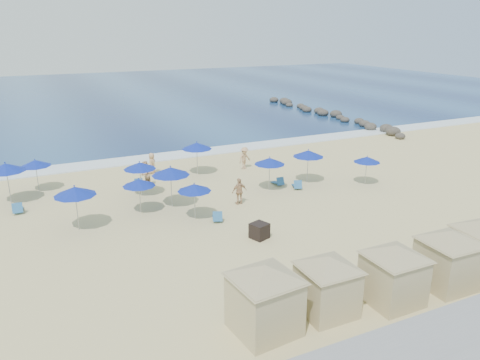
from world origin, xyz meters
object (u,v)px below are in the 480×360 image
umbrella_0 (6,167)px  umbrella_7 (197,146)px  cabana_2 (394,267)px  umbrella_3 (139,183)px  umbrella_10 (367,159)px  cabana_0 (265,290)px  umbrella_1 (75,191)px  beachgoer_2 (245,158)px  cabana_3 (449,251)px  umbrella_5 (171,171)px  umbrella_2 (35,163)px  beachgoer_1 (239,191)px  beachgoer_3 (152,163)px  trash_bin (259,231)px  umbrella_8 (270,161)px  umbrella_9 (308,153)px  rock_jetty (327,114)px  beachgoer_0 (145,174)px  umbrella_6 (194,188)px  cabana_1 (328,278)px  umbrella_4 (140,166)px

umbrella_0 → umbrella_7: umbrella_0 is taller
cabana_2 → umbrella_3: bearing=116.2°
umbrella_3 → umbrella_10: 15.58m
cabana_0 → umbrella_0: size_ratio=1.73×
umbrella_1 → beachgoer_2: (13.16, 6.34, -1.35)m
cabana_3 → umbrella_7: bearing=101.4°
umbrella_3 → umbrella_10: (15.50, -1.54, -0.09)m
umbrella_3 → umbrella_5: umbrella_5 is taller
umbrella_2 → beachgoer_1: 13.73m
cabana_2 → umbrella_2: 23.64m
umbrella_3 → beachgoer_3: bearing=69.6°
trash_bin → umbrella_2: size_ratio=0.36×
umbrella_8 → umbrella_9: 3.21m
umbrella_0 → umbrella_3: size_ratio=1.22×
umbrella_0 → umbrella_3: 8.64m
rock_jetty → umbrella_5: size_ratio=10.16×
umbrella_7 → umbrella_9: 8.15m
umbrella_9 → beachgoer_0: umbrella_9 is taller
cabana_3 → umbrella_3: bearing=125.1°
trash_bin → umbrella_3: (-4.71, 6.10, 1.49)m
umbrella_2 → umbrella_6: (7.79, -9.04, -0.05)m
cabana_3 → umbrella_8: cabana_3 is taller
umbrella_2 → cabana_1: bearing=-65.4°
cabana_1 → beachgoer_0: (-2.41, 17.67, -0.59)m
umbrella_2 → beachgoer_1: size_ratio=1.34×
umbrella_6 → umbrella_10: bearing=3.1°
rock_jetty → umbrella_5: umbrella_5 is taller
cabana_2 → beachgoer_0: cabana_2 is taller
umbrella_7 → beachgoer_2: umbrella_7 is taller
cabana_1 → beachgoer_0: cabana_1 is taller
beachgoer_0 → umbrella_1: bearing=1.1°
beachgoer_2 → beachgoer_3: beachgoer_2 is taller
beachgoer_3 → umbrella_7: bearing=-92.7°
rock_jetty → trash_bin: rock_jetty is taller
beachgoer_3 → cabana_0: bearing=-157.0°
umbrella_3 → beachgoer_0: bearing=71.8°
cabana_3 → umbrella_8: 14.00m
trash_bin → umbrella_5: bearing=93.9°
umbrella_4 → umbrella_8: bearing=-17.9°
umbrella_10 → beachgoer_3: size_ratio=1.32×
umbrella_6 → umbrella_8: umbrella_8 is taller
umbrella_9 → beachgoer_0: size_ratio=1.34×
umbrella_7 → umbrella_10: size_ratio=1.22×
cabana_2 → umbrella_5: 14.58m
cabana_0 → cabana_2: (5.49, -0.54, -0.11)m
umbrella_0 → umbrella_5: 10.20m
cabana_3 → umbrella_7: (-3.91, 19.36, 0.58)m
rock_jetty → beachgoer_1: bearing=-135.5°
umbrella_2 → trash_bin: bearing=-52.4°
umbrella_0 → beachgoer_1: size_ratio=1.59×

